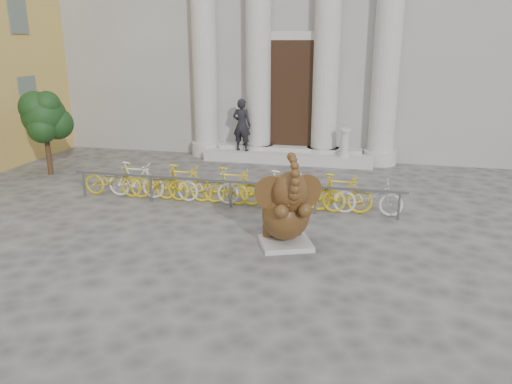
% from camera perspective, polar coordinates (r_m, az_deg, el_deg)
% --- Properties ---
extents(ground, '(80.00, 80.00, 0.00)m').
position_cam_1_polar(ground, '(9.42, -6.14, -9.46)').
color(ground, '#474442').
rests_on(ground, ground).
extents(entrance_steps, '(6.00, 1.20, 0.36)m').
position_cam_1_polar(entrance_steps, '(18.02, 3.70, 4.06)').
color(entrance_steps, '#A8A59E').
rests_on(entrance_steps, ground).
extents(elephant_statue, '(1.41, 1.66, 2.09)m').
position_cam_1_polar(elephant_statue, '(10.37, 3.52, -2.32)').
color(elephant_statue, '#A8A59E').
rests_on(elephant_statue, ground).
extents(bike_rack, '(8.86, 0.53, 1.00)m').
position_cam_1_polar(bike_rack, '(13.14, -2.67, 0.66)').
color(bike_rack, slate).
rests_on(bike_rack, ground).
extents(tree, '(1.55, 1.42, 2.70)m').
position_cam_1_polar(tree, '(17.21, -23.03, 7.92)').
color(tree, '#332114').
rests_on(tree, ground).
extents(pedestrian, '(0.74, 0.54, 1.87)m').
position_cam_1_polar(pedestrian, '(17.99, -1.64, 7.67)').
color(pedestrian, black).
rests_on(pedestrian, entrance_steps).
extents(balustrade_post, '(0.40, 0.40, 0.97)m').
position_cam_1_polar(balustrade_post, '(17.39, 10.09, 5.47)').
color(balustrade_post, '#A8A59E').
rests_on(balustrade_post, entrance_steps).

